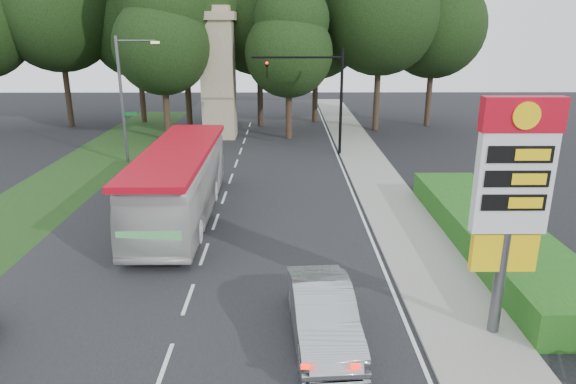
{
  "coord_description": "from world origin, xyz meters",
  "views": [
    {
      "loc": [
        3.17,
        -10.91,
        8.5
      ],
      "look_at": [
        3.3,
        8.65,
        2.2
      ],
      "focal_mm": 32.0,
      "sensor_mm": 36.0,
      "label": 1
    }
  ],
  "objects_px": {
    "sedan_silver": "(323,314)",
    "traffic_signal_mast": "(322,87)",
    "transit_bus": "(180,183)",
    "monument": "(218,73)",
    "gas_station_pylon": "(513,188)",
    "streetlight_signs": "(125,94)"
  },
  "relations": [
    {
      "from": "gas_station_pylon",
      "to": "sedan_silver",
      "type": "xyz_separation_m",
      "value": [
        -4.96,
        -0.2,
        -3.65
      ]
    },
    {
      "from": "traffic_signal_mast",
      "to": "transit_bus",
      "type": "height_order",
      "value": "traffic_signal_mast"
    },
    {
      "from": "transit_bus",
      "to": "sedan_silver",
      "type": "height_order",
      "value": "transit_bus"
    },
    {
      "from": "streetlight_signs",
      "to": "sedan_silver",
      "type": "distance_m",
      "value": 23.41
    },
    {
      "from": "traffic_signal_mast",
      "to": "sedan_silver",
      "type": "xyz_separation_m",
      "value": [
        -1.44,
        -22.21,
        -3.87
      ]
    },
    {
      "from": "transit_bus",
      "to": "gas_station_pylon",
      "type": "bearing_deg",
      "value": -42.44
    },
    {
      "from": "streetlight_signs",
      "to": "monument",
      "type": "relative_size",
      "value": 0.8
    },
    {
      "from": "sedan_silver",
      "to": "transit_bus",
      "type": "bearing_deg",
      "value": 116.47
    },
    {
      "from": "monument",
      "to": "streetlight_signs",
      "type": "bearing_deg",
      "value": -121.97
    },
    {
      "from": "traffic_signal_mast",
      "to": "monument",
      "type": "xyz_separation_m",
      "value": [
        -7.68,
        6.0,
        0.43
      ]
    },
    {
      "from": "transit_bus",
      "to": "sedan_silver",
      "type": "bearing_deg",
      "value": -59.89
    },
    {
      "from": "streetlight_signs",
      "to": "sedan_silver",
      "type": "xyz_separation_m",
      "value": [
        11.23,
        -20.22,
        -3.64
      ]
    },
    {
      "from": "gas_station_pylon",
      "to": "streetlight_signs",
      "type": "bearing_deg",
      "value": 128.96
    },
    {
      "from": "monument",
      "to": "transit_bus",
      "type": "xyz_separation_m",
      "value": [
        0.34,
        -18.29,
        -3.46
      ]
    },
    {
      "from": "monument",
      "to": "transit_bus",
      "type": "bearing_deg",
      "value": -88.93
    },
    {
      "from": "gas_station_pylon",
      "to": "monument",
      "type": "bearing_deg",
      "value": 111.8
    },
    {
      "from": "traffic_signal_mast",
      "to": "streetlight_signs",
      "type": "xyz_separation_m",
      "value": [
        -12.67,
        -1.99,
        -0.23
      ]
    },
    {
      "from": "sedan_silver",
      "to": "monument",
      "type": "bearing_deg",
      "value": 98.21
    },
    {
      "from": "traffic_signal_mast",
      "to": "sedan_silver",
      "type": "relative_size",
      "value": 1.48
    },
    {
      "from": "sedan_silver",
      "to": "gas_station_pylon",
      "type": "bearing_deg",
      "value": -1.94
    },
    {
      "from": "sedan_silver",
      "to": "traffic_signal_mast",
      "type": "bearing_deg",
      "value": 82.02
    },
    {
      "from": "streetlight_signs",
      "to": "monument",
      "type": "height_order",
      "value": "monument"
    }
  ]
}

